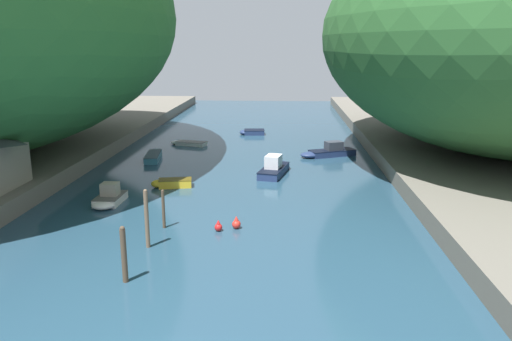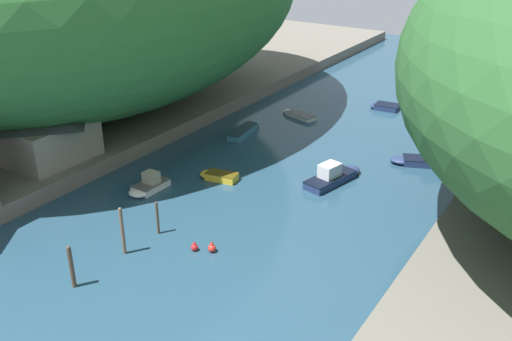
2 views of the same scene
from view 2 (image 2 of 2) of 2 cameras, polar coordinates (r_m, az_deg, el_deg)
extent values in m
plane|color=#234256|center=(50.81, 3.07, -0.78)|extent=(130.00, 130.00, 0.00)
cube|color=#666056|center=(65.65, -16.31, 4.99)|extent=(22.00, 120.00, 1.44)
cube|color=gray|center=(54.10, -20.46, 2.97)|extent=(7.17, 7.23, 3.55)
pyramid|color=#3D4247|center=(53.33, -20.83, 5.29)|extent=(7.75, 7.81, 1.13)
cube|color=silver|center=(49.54, -10.45, -1.54)|extent=(1.85, 3.06, 0.56)
ellipsoid|color=silver|center=(48.60, -11.68, -2.19)|extent=(1.73, 1.55, 0.56)
cube|color=#504E4A|center=(49.41, -10.48, -1.23)|extent=(1.89, 3.13, 0.03)
cube|color=#9E937F|center=(49.27, -10.45, -0.69)|extent=(1.28, 1.08, 0.99)
cube|color=white|center=(65.62, 4.51, 5.47)|extent=(3.88, 2.45, 0.44)
ellipsoid|color=white|center=(66.82, 3.42, 5.87)|extent=(2.13, 1.88, 0.44)
cube|color=#525252|center=(65.55, 4.52, 5.67)|extent=(3.95, 2.50, 0.03)
cube|color=gold|center=(50.38, -3.45, -0.62)|extent=(2.94, 1.86, 0.64)
ellipsoid|color=gold|center=(50.94, -4.84, -0.37)|extent=(1.58, 1.54, 0.64)
cube|color=#4C3E0E|center=(50.24, -3.46, -0.27)|extent=(3.00, 1.89, 0.03)
cube|color=navy|center=(55.60, 17.10, 0.81)|extent=(5.32, 3.63, 0.65)
ellipsoid|color=navy|center=(55.30, 14.53, 1.00)|extent=(2.98, 2.55, 0.65)
cube|color=black|center=(55.47, 17.14, 1.14)|extent=(5.42, 3.70, 0.03)
cube|color=#333842|center=(55.32, 17.36, 1.56)|extent=(2.11, 1.85, 0.95)
cube|color=navy|center=(69.91, 12.96, 6.21)|extent=(2.82, 2.21, 0.61)
ellipsoid|color=navy|center=(70.26, 11.91, 6.40)|extent=(1.47, 2.02, 0.61)
cube|color=black|center=(69.81, 12.98, 6.46)|extent=(2.87, 2.26, 0.03)
cube|color=teal|center=(60.40, -1.31, 3.89)|extent=(2.00, 4.87, 0.64)
ellipsoid|color=teal|center=(62.40, -0.35, 4.59)|extent=(1.61, 2.52, 0.64)
cube|color=#132A33|center=(60.29, -1.32, 4.18)|extent=(2.04, 4.97, 0.03)
cube|color=navy|center=(50.08, 7.42, -0.93)|extent=(2.95, 5.41, 0.69)
ellipsoid|color=navy|center=(51.95, 9.19, -0.06)|extent=(2.30, 2.89, 0.69)
cube|color=black|center=(49.93, 7.45, -0.56)|extent=(3.01, 5.52, 0.03)
cube|color=silver|center=(49.56, 7.37, 0.00)|extent=(1.67, 2.04, 1.21)
cylinder|color=#4C3D2D|center=(38.05, -17.96, -9.24)|extent=(0.29, 0.29, 2.85)
sphere|color=#4C3D2D|center=(37.27, -18.26, -7.35)|extent=(0.26, 0.26, 0.26)
cylinder|color=brown|center=(40.35, -13.20, -5.99)|extent=(0.25, 0.25, 3.47)
sphere|color=brown|center=(39.48, -13.45, -3.76)|extent=(0.23, 0.23, 0.23)
cylinder|color=#4C3D2D|center=(42.46, -9.82, -4.74)|extent=(0.20, 0.20, 2.52)
sphere|color=#4C3D2D|center=(41.84, -9.95, -3.20)|extent=(0.18, 0.18, 0.18)
sphere|color=red|center=(40.61, -6.17, -7.65)|extent=(0.51, 0.51, 0.51)
cone|color=red|center=(40.40, -6.19, -7.19)|extent=(0.26, 0.26, 0.26)
sphere|color=red|center=(40.34, -4.43, -7.75)|extent=(0.58, 0.58, 0.58)
cone|color=red|center=(40.10, -4.45, -7.23)|extent=(0.29, 0.29, 0.29)
camera|label=1|loc=(21.01, -60.44, -18.61)|focal=35.00mm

